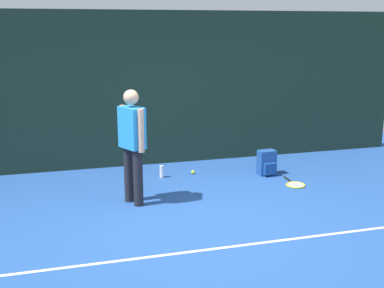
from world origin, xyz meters
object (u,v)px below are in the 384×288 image
tennis_racket (295,184)px  tennis_ball_near_player (193,172)px  backpack (267,163)px  tennis_player (132,140)px  water_bottle (162,172)px

tennis_racket → tennis_ball_near_player: (-1.47, 1.04, 0.02)m
backpack → tennis_ball_near_player: size_ratio=6.67×
tennis_player → tennis_racket: tennis_player is taller
tennis_racket → tennis_ball_near_player: bearing=-123.2°
tennis_player → tennis_ball_near_player: (1.23, 1.16, -0.93)m
tennis_player → tennis_ball_near_player: tennis_player is taller
backpack → tennis_ball_near_player: backpack is taller
tennis_racket → water_bottle: bearing=-113.6°
tennis_racket → backpack: bearing=-159.7°
tennis_ball_near_player → water_bottle: (-0.58, -0.05, 0.07)m
tennis_player → water_bottle: size_ratio=7.97×
water_bottle → tennis_ball_near_player: bearing=5.0°
backpack → tennis_racket: bearing=-75.3°
tennis_ball_near_player → tennis_racket: bearing=-35.3°
tennis_racket → backpack: size_ratio=1.41×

